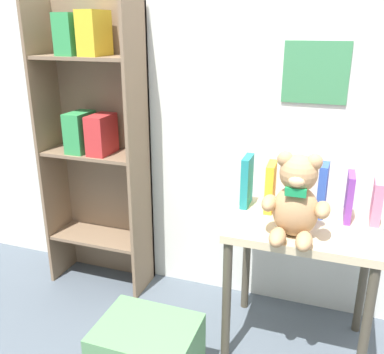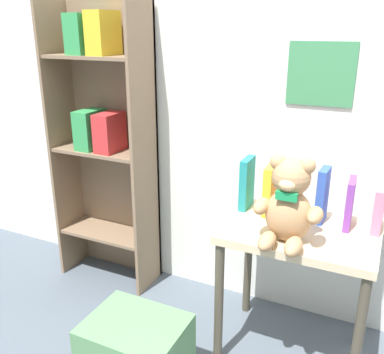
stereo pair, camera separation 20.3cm
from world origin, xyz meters
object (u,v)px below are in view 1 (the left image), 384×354
(book_standing_teal, at_px, (247,181))
(book_standing_yellow, at_px, (270,187))
(book_standing_purple, at_px, (349,197))
(teddy_bear, at_px, (296,200))
(book_standing_pink, at_px, (377,201))
(display_table, at_px, (302,245))
(book_standing_blue, at_px, (322,190))
(bookshelf_side, at_px, (96,133))
(book_standing_red, at_px, (296,188))

(book_standing_teal, distance_m, book_standing_yellow, 0.12)
(book_standing_purple, bearing_deg, book_standing_teal, 176.60)
(teddy_bear, distance_m, book_standing_pink, 0.42)
(display_table, xyz_separation_m, book_standing_teal, (-0.29, 0.12, 0.22))
(book_standing_blue, bearing_deg, teddy_bear, -107.31)
(book_standing_teal, relative_size, book_standing_blue, 1.00)
(book_standing_teal, height_order, book_standing_purple, book_standing_teal)
(teddy_bear, xyz_separation_m, book_standing_blue, (0.09, 0.25, -0.04))
(book_standing_teal, height_order, book_standing_pink, book_standing_teal)
(book_standing_blue, distance_m, book_standing_purple, 0.12)
(bookshelf_side, bearing_deg, book_standing_purple, -4.64)
(display_table, distance_m, book_standing_blue, 0.26)
(display_table, bearing_deg, book_standing_blue, 63.45)
(book_standing_yellow, bearing_deg, book_standing_purple, -1.62)
(bookshelf_side, distance_m, book_standing_red, 1.12)
(display_table, height_order, book_standing_yellow, book_standing_yellow)
(book_standing_blue, distance_m, book_standing_pink, 0.23)
(book_standing_red, distance_m, book_standing_blue, 0.12)
(display_table, height_order, book_standing_red, book_standing_red)
(book_standing_yellow, bearing_deg, book_standing_blue, 0.71)
(display_table, xyz_separation_m, book_standing_purple, (0.17, 0.11, 0.21))
(book_standing_red, xyz_separation_m, book_standing_blue, (0.12, -0.01, 0.01))
(book_standing_red, bearing_deg, display_table, -64.18)
(book_standing_pink, bearing_deg, book_standing_purple, -169.97)
(book_standing_teal, xyz_separation_m, book_standing_yellow, (0.12, -0.02, -0.01))
(book_standing_yellow, distance_m, book_standing_pink, 0.46)
(display_table, distance_m, teddy_bear, 0.30)
(book_standing_red, bearing_deg, book_standing_blue, -3.98)
(teddy_bear, height_order, book_standing_red, teddy_bear)
(book_standing_red, height_order, book_standing_pink, book_standing_red)
(display_table, height_order, book_standing_purple, book_standing_purple)
(bookshelf_side, relative_size, book_standing_teal, 6.54)
(display_table, height_order, teddy_bear, teddy_bear)
(book_standing_blue, relative_size, book_standing_pink, 1.27)
(book_standing_purple, bearing_deg, bookshelf_side, 173.42)
(book_standing_purple, bearing_deg, book_standing_blue, 174.53)
(book_standing_yellow, height_order, book_standing_red, book_standing_yellow)
(book_standing_red, xyz_separation_m, book_standing_purple, (0.23, -0.02, -0.01))
(display_table, relative_size, book_standing_teal, 2.63)
(display_table, relative_size, book_standing_red, 2.83)
(book_standing_teal, height_order, book_standing_blue, same)
(teddy_bear, relative_size, book_standing_red, 1.57)
(bookshelf_side, xyz_separation_m, book_standing_blue, (1.22, -0.10, -0.14))
(book_standing_teal, distance_m, book_standing_blue, 0.35)
(book_standing_blue, height_order, book_standing_purple, book_standing_blue)
(display_table, xyz_separation_m, teddy_bear, (-0.03, -0.14, 0.26))
(book_standing_red, bearing_deg, bookshelf_side, 176.51)
(bookshelf_side, relative_size, book_standing_purple, 7.43)
(bookshelf_side, distance_m, book_standing_teal, 0.89)
(display_table, bearing_deg, book_standing_yellow, 149.60)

